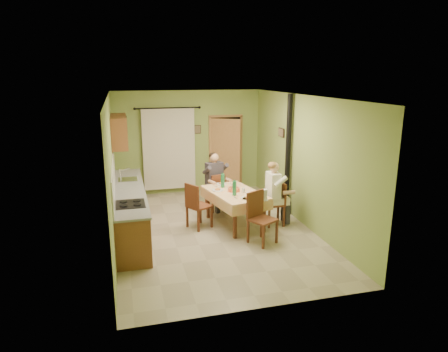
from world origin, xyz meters
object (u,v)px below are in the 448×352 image
object	(u,v)px
man_right	(275,186)
chair_near	(262,229)
chair_left	(199,215)
dining_table	(235,208)
chair_right	(274,212)
stove_flue	(287,172)
man_far	(215,175)
chair_far	(215,199)

from	to	relation	value
man_right	chair_near	bearing A→B (deg)	145.52
chair_near	chair_left	xyz separation A→B (m)	(-1.04, 1.10, -0.00)
dining_table	man_right	world-z (taller)	man_right
chair_right	stove_flue	bearing A→B (deg)	-40.95
chair_near	man_far	distance (m)	2.23
chair_far	man_right	world-z (taller)	man_right
man_far	man_right	xyz separation A→B (m)	(1.02, -1.27, 0.00)
chair_left	man_far	world-z (taller)	man_far
stove_flue	dining_table	bearing A→B (deg)	-163.60
man_far	stove_flue	size ratio (longest dim) A/B	0.50
chair_far	chair_right	size ratio (longest dim) A/B	0.97
man_far	dining_table	bearing A→B (deg)	-97.91
chair_near	stove_flue	size ratio (longest dim) A/B	0.36
chair_far	chair_near	distance (m)	2.14
dining_table	chair_right	distance (m)	0.88
chair_near	chair_far	bearing A→B (deg)	-106.91
chair_far	chair_near	size ratio (longest dim) A/B	0.91
chair_far	chair_near	xyz separation A→B (m)	(0.43, -2.10, 0.00)
chair_far	chair_left	world-z (taller)	chair_left
man_far	chair_left	bearing A→B (deg)	-138.58
man_far	chair_right	bearing A→B (deg)	-68.77
chair_near	man_far	bearing A→B (deg)	-106.87
chair_near	chair_right	bearing A→B (deg)	-153.89
stove_flue	chair_left	bearing A→B (deg)	-170.58
dining_table	stove_flue	bearing A→B (deg)	4.52
chair_left	stove_flue	bearing A→B (deg)	70.33
man_far	man_right	bearing A→B (deg)	-69.13
chair_far	man_far	world-z (taller)	man_far
chair_near	stove_flue	bearing A→B (deg)	-156.48
chair_left	chair_near	bearing A→B (deg)	14.33
chair_right	man_right	world-z (taller)	man_right
chair_left	stove_flue	distance (m)	2.32
chair_left	man_far	distance (m)	1.32
dining_table	man_right	xyz separation A→B (m)	(0.83, -0.21, 0.50)
chair_near	chair_left	distance (m)	1.51
stove_flue	chair_right	bearing A→B (deg)	-131.21
chair_right	man_right	bearing A→B (deg)	90.00
chair_far	man_right	xyz separation A→B (m)	(1.02, -1.26, 0.59)
chair_near	chair_right	size ratio (longest dim) A/B	1.07
chair_far	stove_flue	size ratio (longest dim) A/B	0.33
man_far	stove_flue	world-z (taller)	stove_flue
man_right	stove_flue	bearing A→B (deg)	-41.65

